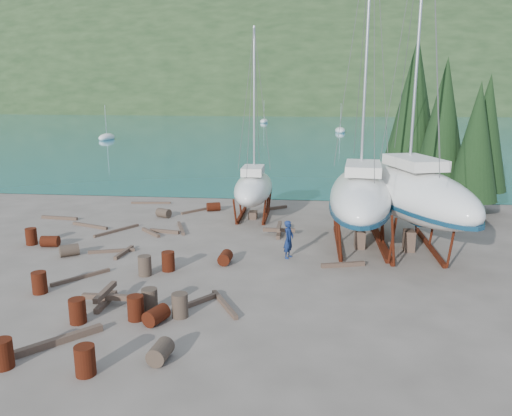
# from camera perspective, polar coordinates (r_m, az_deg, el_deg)

# --- Properties ---
(ground) EXTENTS (600.00, 600.00, 0.00)m
(ground) POSITION_cam_1_polar(r_m,az_deg,el_deg) (23.03, -4.48, -6.82)
(ground) COLOR #5A5047
(ground) RESTS_ON ground
(bay_water) EXTENTS (700.00, 700.00, 0.00)m
(bay_water) POSITION_cam_1_polar(r_m,az_deg,el_deg) (336.38, 5.58, 11.71)
(bay_water) COLOR #176675
(bay_water) RESTS_ON ground
(far_hill) EXTENTS (800.00, 360.00, 110.00)m
(far_hill) POSITION_cam_1_polar(r_m,az_deg,el_deg) (341.38, 5.60, 11.72)
(far_hill) COLOR #1E3118
(far_hill) RESTS_ON ground
(far_house_left) EXTENTS (6.60, 5.60, 5.60)m
(far_house_left) POSITION_cam_1_polar(r_m,az_deg,el_deg) (220.83, -10.93, 11.60)
(far_house_left) COLOR beige
(far_house_left) RESTS_ON ground
(far_house_center) EXTENTS (6.60, 5.60, 5.60)m
(far_house_center) POSITION_cam_1_polar(r_m,az_deg,el_deg) (212.69, -0.35, 11.78)
(far_house_center) COLOR beige
(far_house_center) RESTS_ON ground
(far_house_right) EXTENTS (6.60, 5.60, 5.60)m
(far_house_right) POSITION_cam_1_polar(r_m,az_deg,el_deg) (212.90, 13.43, 11.43)
(far_house_right) COLOR beige
(far_house_right) RESTS_ON ground
(cypress_near_right) EXTENTS (3.60, 3.60, 10.00)m
(cypress_near_right) POSITION_cam_1_polar(r_m,az_deg,el_deg) (34.37, 20.57, 8.88)
(cypress_near_right) COLOR black
(cypress_near_right) RESTS_ON ground
(cypress_mid_right) EXTENTS (3.06, 3.06, 8.50)m
(cypress_mid_right) POSITION_cam_1_polar(r_m,az_deg,el_deg) (32.92, 23.84, 6.93)
(cypress_mid_right) COLOR black
(cypress_mid_right) RESTS_ON ground
(cypress_back_left) EXTENTS (4.14, 4.14, 11.50)m
(cypress_back_left) POSITION_cam_1_polar(r_m,az_deg,el_deg) (35.95, 17.55, 10.65)
(cypress_back_left) COLOR black
(cypress_back_left) RESTS_ON ground
(cypress_far_right) EXTENTS (3.24, 3.24, 9.00)m
(cypress_far_right) POSITION_cam_1_polar(r_m,az_deg,el_deg) (36.21, 24.75, 7.77)
(cypress_far_right) COLOR black
(cypress_far_right) RESTS_ON ground
(moored_boat_left) EXTENTS (2.00, 5.00, 6.05)m
(moored_boat_left) POSITION_cam_1_polar(r_m,az_deg,el_deg) (88.44, -16.69, 7.73)
(moored_boat_left) COLOR silver
(moored_boat_left) RESTS_ON ground
(moored_boat_mid) EXTENTS (2.00, 5.00, 6.05)m
(moored_boat_mid) POSITION_cam_1_polar(r_m,az_deg,el_deg) (101.71, 9.59, 8.72)
(moored_boat_mid) COLOR silver
(moored_boat_mid) RESTS_ON ground
(moored_boat_far) EXTENTS (2.00, 5.00, 6.05)m
(moored_boat_far) POSITION_cam_1_polar(r_m,az_deg,el_deg) (132.03, 0.92, 9.87)
(moored_boat_far) COLOR silver
(moored_boat_far) RESTS_ON ground
(large_sailboat_near) EXTENTS (4.13, 10.86, 16.71)m
(large_sailboat_near) POSITION_cam_1_polar(r_m,az_deg,el_deg) (26.21, 11.89, 1.52)
(large_sailboat_near) COLOR silver
(large_sailboat_near) RESTS_ON ground
(large_sailboat_far) EXTENTS (6.47, 11.86, 18.01)m
(large_sailboat_far) POSITION_cam_1_polar(r_m,az_deg,el_deg) (26.34, 17.20, 1.82)
(large_sailboat_far) COLOR silver
(large_sailboat_far) RESTS_ON ground
(small_sailboat_shore) EXTENTS (2.32, 7.33, 11.71)m
(small_sailboat_shore) POSITION_cam_1_polar(r_m,az_deg,el_deg) (31.64, -0.28, 2.36)
(small_sailboat_shore) COLOR silver
(small_sailboat_shore) RESTS_ON ground
(worker) EXTENTS (0.65, 0.79, 1.85)m
(worker) POSITION_cam_1_polar(r_m,az_deg,el_deg) (24.06, 3.75, -3.60)
(worker) COLOR #12224F
(worker) RESTS_ON ground
(drum_0) EXTENTS (0.58, 0.58, 0.88)m
(drum_0) POSITION_cam_1_polar(r_m,az_deg,el_deg) (21.82, -23.52, -7.83)
(drum_0) COLOR #571C0E
(drum_0) RESTS_ON ground
(drum_1) EXTENTS (0.67, 0.93, 0.58)m
(drum_1) POSITION_cam_1_polar(r_m,az_deg,el_deg) (15.70, -10.87, -15.85)
(drum_1) COLOR #2D2823
(drum_1) RESTS_ON ground
(drum_2) EXTENTS (0.93, 0.67, 0.58)m
(drum_2) POSITION_cam_1_polar(r_m,az_deg,el_deg) (28.00, -22.47, -3.54)
(drum_2) COLOR #571C0E
(drum_2) RESTS_ON ground
(drum_3) EXTENTS (0.58, 0.58, 0.88)m
(drum_3) POSITION_cam_1_polar(r_m,az_deg,el_deg) (16.73, -26.96, -14.63)
(drum_3) COLOR #571C0E
(drum_3) RESTS_ON ground
(drum_4) EXTENTS (1.03, 0.86, 0.58)m
(drum_4) POSITION_cam_1_polar(r_m,az_deg,el_deg) (33.74, -4.89, 0.14)
(drum_4) COLOR #571C0E
(drum_4) RESTS_ON ground
(drum_5) EXTENTS (0.58, 0.58, 0.88)m
(drum_5) POSITION_cam_1_polar(r_m,az_deg,el_deg) (22.44, -12.59, -6.45)
(drum_5) COLOR #2D2823
(drum_5) RESTS_ON ground
(drum_6) EXTENTS (0.62, 0.90, 0.58)m
(drum_6) POSITION_cam_1_polar(r_m,az_deg,el_deg) (23.44, -3.53, -5.69)
(drum_6) COLOR #571C0E
(drum_6) RESTS_ON ground
(drum_7) EXTENTS (0.58, 0.58, 0.88)m
(drum_7) POSITION_cam_1_polar(r_m,az_deg,el_deg) (15.49, -18.95, -16.16)
(drum_7) COLOR #571C0E
(drum_7) RESTS_ON ground
(drum_8) EXTENTS (0.58, 0.58, 0.88)m
(drum_8) POSITION_cam_1_polar(r_m,az_deg,el_deg) (28.75, -24.29, -2.98)
(drum_8) COLOR #571C0E
(drum_8) RESTS_ON ground
(drum_9) EXTENTS (1.04, 0.90, 0.58)m
(drum_9) POSITION_cam_1_polar(r_m,az_deg,el_deg) (32.44, -10.51, -0.56)
(drum_9) COLOR #2D2823
(drum_9) RESTS_ON ground
(drum_10) EXTENTS (0.58, 0.58, 0.88)m
(drum_10) POSITION_cam_1_polar(r_m,az_deg,el_deg) (18.35, -13.59, -11.04)
(drum_10) COLOR #571C0E
(drum_10) RESTS_ON ground
(drum_12) EXTENTS (0.86, 1.03, 0.58)m
(drum_12) POSITION_cam_1_polar(r_m,az_deg,el_deg) (17.99, -11.32, -11.94)
(drum_12) COLOR #571C0E
(drum_12) RESTS_ON ground
(drum_13) EXTENTS (0.58, 0.58, 0.88)m
(drum_13) POSITION_cam_1_polar(r_m,az_deg,el_deg) (18.68, -19.72, -11.02)
(drum_13) COLOR #571C0E
(drum_13) RESTS_ON ground
(drum_14) EXTENTS (0.58, 0.58, 0.88)m
(drum_14) POSITION_cam_1_polar(r_m,az_deg,el_deg) (22.79, -10.00, -6.02)
(drum_14) COLOR #571C0E
(drum_14) RESTS_ON ground
(drum_15) EXTENTS (1.05, 0.98, 0.58)m
(drum_15) POSITION_cam_1_polar(r_m,az_deg,el_deg) (26.11, -20.57, -4.54)
(drum_15) COLOR #2D2823
(drum_15) RESTS_ON ground
(drum_16) EXTENTS (0.58, 0.58, 0.88)m
(drum_16) POSITION_cam_1_polar(r_m,az_deg,el_deg) (18.86, -12.05, -10.27)
(drum_16) COLOR #2D2823
(drum_16) RESTS_ON ground
(drum_17) EXTENTS (0.58, 0.58, 0.88)m
(drum_17) POSITION_cam_1_polar(r_m,az_deg,el_deg) (18.25, -8.69, -10.94)
(drum_17) COLOR #2D2823
(drum_17) RESTS_ON ground
(timber_0) EXTENTS (2.83, 0.43, 0.14)m
(timber_0) POSITION_cam_1_polar(r_m,az_deg,el_deg) (36.65, -11.92, 0.59)
(timber_0) COLOR brown
(timber_0) RESTS_ON ground
(timber_1) EXTENTS (2.04, 0.76, 0.19)m
(timber_1) POSITION_cam_1_polar(r_m,az_deg,el_deg) (23.41, 9.92, -6.39)
(timber_1) COLOR brown
(timber_1) RESTS_ON ground
(timber_2) EXTENTS (2.47, 0.44, 0.19)m
(timber_2) POSITION_cam_1_polar(r_m,az_deg,el_deg) (33.83, -21.54, -1.05)
(timber_2) COLOR brown
(timber_2) RESTS_ON ground
(timber_3) EXTENTS (1.79, 2.16, 0.15)m
(timber_3) POSITION_cam_1_polar(r_m,az_deg,el_deg) (22.90, -19.36, -7.47)
(timber_3) COLOR brown
(timber_3) RESTS_ON ground
(timber_4) EXTENTS (1.49, 1.53, 0.17)m
(timber_4) POSITION_cam_1_polar(r_m,az_deg,el_deg) (28.87, -11.93, -2.75)
(timber_4) COLOR brown
(timber_4) RESTS_ON ground
(timber_5) EXTENTS (1.37, 2.32, 0.16)m
(timber_5) POSITION_cam_1_polar(r_m,az_deg,el_deg) (19.06, -3.62, -10.90)
(timber_5) COLOR brown
(timber_5) RESTS_ON ground
(timber_6) EXTENTS (1.53, 1.21, 0.19)m
(timber_6) POSITION_cam_1_polar(r_m,az_deg,el_deg) (34.18, 2.27, 0.01)
(timber_6) COLOR brown
(timber_6) RESTS_ON ground
(timber_7) EXTENTS (1.12, 1.35, 0.17)m
(timber_7) POSITION_cam_1_polar(r_m,az_deg,el_deg) (19.40, -6.44, -10.50)
(timber_7) COLOR brown
(timber_7) RESTS_ON ground
(timber_8) EXTENTS (1.80, 0.54, 0.19)m
(timber_8) POSITION_cam_1_polar(r_m,az_deg,el_deg) (28.92, -10.41, -2.63)
(timber_8) COLOR brown
(timber_8) RESTS_ON ground
(timber_9) EXTENTS (1.46, 1.68, 0.15)m
(timber_9) POSITION_cam_1_polar(r_m,az_deg,el_deg) (33.62, -7.07, -0.34)
(timber_9) COLOR brown
(timber_9) RESTS_ON ground
(timber_10) EXTENTS (1.07, 2.53, 0.16)m
(timber_10) POSITION_cam_1_polar(r_m,az_deg,el_deg) (29.47, -8.57, -2.29)
(timber_10) COLOR brown
(timber_10) RESTS_ON ground
(timber_11) EXTENTS (2.19, 0.85, 0.15)m
(timber_11) POSITION_cam_1_polar(r_m,az_deg,el_deg) (26.07, -16.18, -4.73)
(timber_11) COLOR brown
(timber_11) RESTS_ON ground
(timber_12) EXTENTS (0.34, 1.91, 0.17)m
(timber_12) POSITION_cam_1_polar(r_m,az_deg,el_deg) (25.64, -14.86, -4.93)
(timber_12) COLOR brown
(timber_12) RESTS_ON ground
(timber_15) EXTENTS (1.71, 2.73, 0.15)m
(timber_15) POSITION_cam_1_polar(r_m,az_deg,el_deg) (29.78, -15.61, -2.49)
(timber_15) COLOR brown
(timber_15) RESTS_ON ground
(timber_16) EXTENTS (2.04, 2.21, 0.23)m
(timber_16) POSITION_cam_1_polar(r_m,az_deg,el_deg) (17.59, -21.47, -13.89)
(timber_16) COLOR brown
(timber_16) RESTS_ON ground
(timber_17) EXTENTS (2.56, 1.11, 0.16)m
(timber_17) POSITION_cam_1_polar(r_m,az_deg,el_deg) (31.27, -18.45, -1.93)
(timber_17) COLOR brown
(timber_17) RESTS_ON ground
(timber_pile_fore) EXTENTS (1.80, 1.80, 0.60)m
(timber_pile_fore) POSITION_cam_1_polar(r_m,az_deg,el_deg) (19.92, -16.81, -9.70)
(timber_pile_fore) COLOR brown
(timber_pile_fore) RESTS_ON ground
(timber_pile_aft) EXTENTS (1.80, 1.80, 0.60)m
(timber_pile_aft) POSITION_cam_1_polar(r_m,az_deg,el_deg) (27.98, 2.64, -2.52)
(timber_pile_aft) COLOR brown
(timber_pile_aft) RESTS_ON ground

